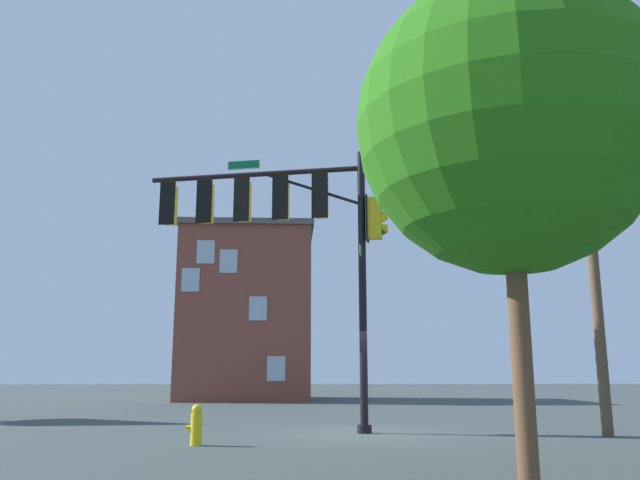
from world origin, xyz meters
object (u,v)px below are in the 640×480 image
(signal_pole_assembly, at_px, (283,219))
(fire_hydrant, at_px, (196,425))
(tree_near, at_px, (507,125))
(brick_building, at_px, (247,313))
(utility_pole, at_px, (594,275))

(signal_pole_assembly, distance_m, fire_hydrant, 6.22)
(signal_pole_assembly, xyz_separation_m, tree_near, (-3.30, 8.45, -0.62))
(brick_building, bearing_deg, signal_pole_assembly, 96.63)
(signal_pole_assembly, distance_m, brick_building, 18.83)
(signal_pole_assembly, height_order, tree_near, signal_pole_assembly)
(fire_hydrant, bearing_deg, tree_near, 132.81)
(signal_pole_assembly, xyz_separation_m, fire_hydrant, (1.70, 3.05, -5.15))
(utility_pole, height_order, fire_hydrant, utility_pole)
(utility_pole, bearing_deg, tree_near, 57.28)
(fire_hydrant, height_order, tree_near, tree_near)
(signal_pole_assembly, relative_size, brick_building, 0.79)
(tree_near, height_order, brick_building, brick_building)
(utility_pole, xyz_separation_m, tree_near, (4.43, 6.89, 1.10))
(brick_building, bearing_deg, tree_near, 101.40)
(fire_hydrant, distance_m, tree_near, 8.64)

